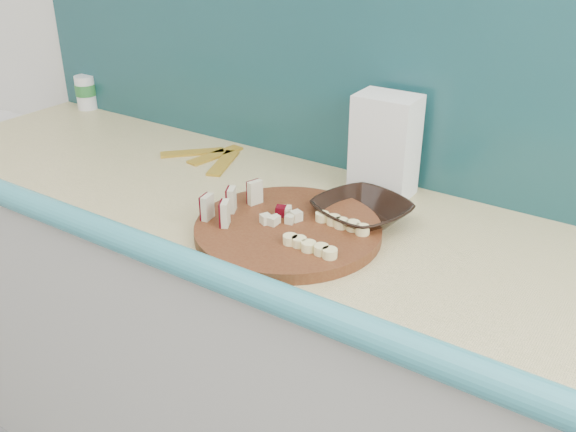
# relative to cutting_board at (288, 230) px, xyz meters

# --- Properties ---
(kitchen_counter) EXTENTS (2.20, 0.63, 0.91)m
(kitchen_counter) POSITION_rel_cutting_board_xyz_m (-0.05, 0.10, -0.47)
(kitchen_counter) COLOR beige
(kitchen_counter) RESTS_ON ground
(backsplash) EXTENTS (2.20, 0.02, 0.50)m
(backsplash) POSITION_rel_cutting_board_xyz_m (-0.05, 0.39, 0.24)
(backsplash) COLOR teal
(backsplash) RESTS_ON kitchen_counter
(cutting_board) EXTENTS (0.40, 0.40, 0.02)m
(cutting_board) POSITION_rel_cutting_board_xyz_m (0.00, 0.00, 0.00)
(cutting_board) COLOR #481E0F
(cutting_board) RESTS_ON kitchen_counter
(apple_wedges) EXTENTS (0.07, 0.15, 0.05)m
(apple_wedges) POSITION_rel_cutting_board_xyz_m (-0.13, -0.03, 0.04)
(apple_wedges) COLOR beige
(apple_wedges) RESTS_ON cutting_board
(apple_chunks) EXTENTS (0.06, 0.06, 0.02)m
(apple_chunks) POSITION_rel_cutting_board_xyz_m (-0.02, 0.00, 0.02)
(apple_chunks) COLOR beige
(apple_chunks) RESTS_ON cutting_board
(banana_slices) EXTENTS (0.13, 0.15, 0.02)m
(banana_slices) POSITION_rel_cutting_board_xyz_m (0.09, -0.00, 0.02)
(banana_slices) COLOR #FFED9B
(banana_slices) RESTS_ON cutting_board
(brown_bowl) EXTENTS (0.24, 0.24, 0.05)m
(brown_bowl) POSITION_rel_cutting_board_xyz_m (0.10, 0.13, 0.01)
(brown_bowl) COLOR black
(brown_bowl) RESTS_ON kitchen_counter
(flour_bag) EXTENTS (0.14, 0.10, 0.24)m
(flour_bag) POSITION_rel_cutting_board_xyz_m (0.07, 0.30, 0.11)
(flour_bag) COLOR white
(flour_bag) RESTS_ON kitchen_counter
(canister) EXTENTS (0.07, 0.07, 0.11)m
(canister) POSITION_rel_cutting_board_xyz_m (-1.03, 0.36, 0.04)
(canister) COLOR white
(canister) RESTS_ON kitchen_counter
(banana_peel) EXTENTS (0.24, 0.20, 0.01)m
(banana_peel) POSITION_rel_cutting_board_xyz_m (-0.41, 0.24, -0.01)
(banana_peel) COLOR gold
(banana_peel) RESTS_ON kitchen_counter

